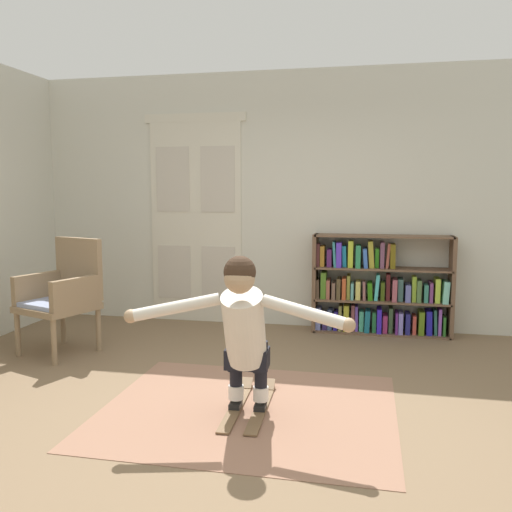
{
  "coord_description": "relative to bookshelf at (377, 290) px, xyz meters",
  "views": [
    {
      "loc": [
        0.91,
        -3.58,
        1.56
      ],
      "look_at": [
        0.05,
        0.55,
        1.05
      ],
      "focal_mm": 37.97,
      "sensor_mm": 36.0,
      "label": 1
    }
  ],
  "objects": [
    {
      "name": "person_skier",
      "position": [
        -0.91,
        -2.51,
        0.19
      ],
      "size": [
        1.48,
        0.59,
        1.07
      ],
      "color": "white",
      "rests_on": "skis_pair"
    },
    {
      "name": "double_door",
      "position": [
        -2.11,
        0.15,
        0.75
      ],
      "size": [
        1.22,
        0.05,
        2.45
      ],
      "color": "beige",
      "rests_on": "ground"
    },
    {
      "name": "wicker_chair",
      "position": [
        -2.97,
        -1.33,
        0.11
      ],
      "size": [
        0.77,
        0.77,
        1.1
      ],
      "color": "#8D7355",
      "rests_on": "ground"
    },
    {
      "name": "ground_plane",
      "position": [
        -1.01,
        -2.39,
        -0.48
      ],
      "size": [
        7.2,
        7.2,
        0.0
      ],
      "primitive_type": "plane",
      "color": "#796146"
    },
    {
      "name": "bookshelf",
      "position": [
        0.0,
        0.0,
        0.0
      ],
      "size": [
        1.49,
        0.3,
        1.08
      ],
      "color": "brown",
      "rests_on": "ground"
    },
    {
      "name": "back_wall",
      "position": [
        -1.01,
        0.21,
        0.97
      ],
      "size": [
        6.0,
        0.1,
        2.9
      ],
      "primitive_type": "cube",
      "color": "beige",
      "rests_on": "ground"
    },
    {
      "name": "skis_pair",
      "position": [
        -0.92,
        -2.31,
        -0.45
      ],
      "size": [
        0.3,
        0.91,
        0.07
      ],
      "color": "brown",
      "rests_on": "rug"
    },
    {
      "name": "rug",
      "position": [
        -0.92,
        -2.34,
        -0.47
      ],
      "size": [
        2.07,
        1.77,
        0.01
      ],
      "primitive_type": "cube",
      "color": "#956A53",
      "rests_on": "ground"
    }
  ]
}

